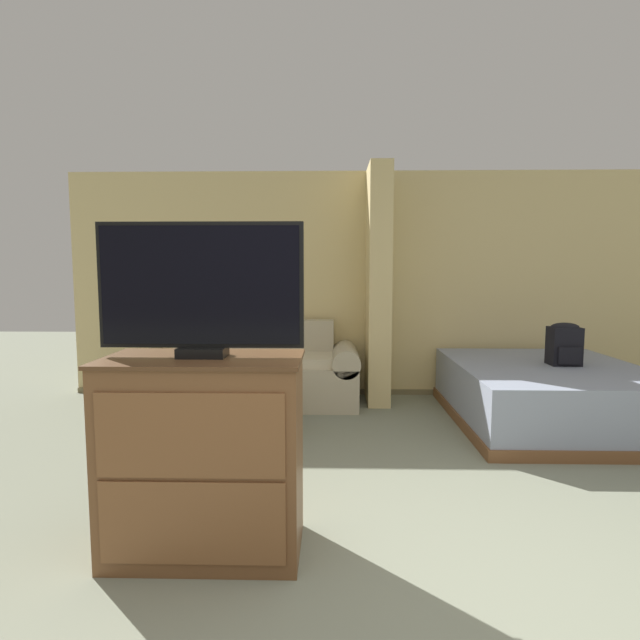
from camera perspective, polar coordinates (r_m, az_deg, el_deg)
wall_back at (r=5.92m, az=6.79°, el=3.99°), size 7.24×0.16×2.60m
wall_partition_pillar at (r=5.54m, az=6.66°, el=3.93°), size 0.24×0.63×2.60m
couch at (r=5.57m, az=-6.34°, el=-6.04°), size 2.08×0.84×0.90m
coffee_table at (r=4.66m, az=-8.65°, el=-7.74°), size 0.80×0.41×0.45m
side_table at (r=5.80m, az=-18.23°, el=-4.71°), size 0.45×0.45×0.54m
table_lamp at (r=5.75m, az=-18.33°, el=-1.38°), size 0.36×0.36×0.37m
tv_dresser at (r=2.74m, az=-13.01°, el=-14.82°), size 1.01×0.54×1.03m
tv at (r=2.57m, az=-13.43°, el=3.43°), size 1.03×0.16×0.68m
bed at (r=5.32m, az=24.44°, el=-7.62°), size 1.75×2.07×0.57m
backpack at (r=5.30m, az=26.15°, el=-2.39°), size 0.28×0.23×0.41m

